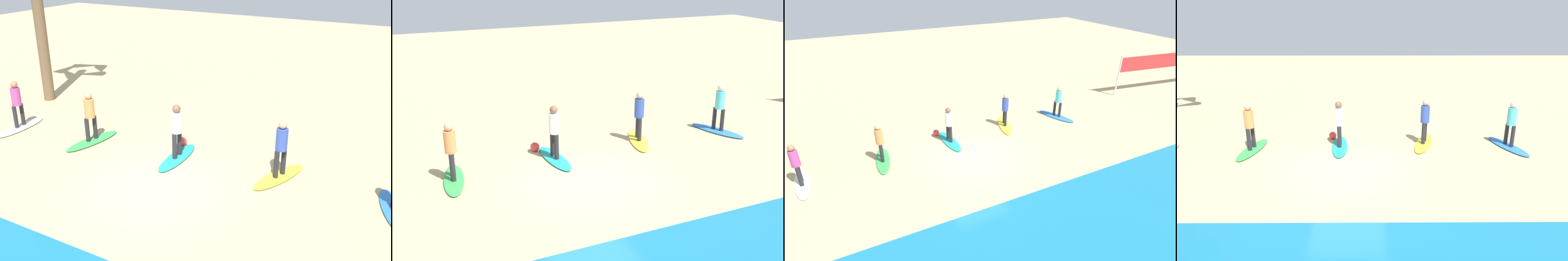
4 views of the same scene
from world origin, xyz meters
The scene contains 10 objects.
ground_plane centered at (0.00, 0.00, 0.00)m, with size 60.00×60.00×0.00m, color tan.
surfboard_blue centered at (-5.77, -1.79, 0.04)m, with size 2.10×0.56×0.09m, color blue.
surfer_blue centered at (-5.77, -1.79, 1.04)m, with size 0.32×0.44×1.64m.
surfboard_yellow centered at (-2.74, -2.11, 0.04)m, with size 2.10×0.56×0.09m, color yellow.
surfer_yellow centered at (-2.74, -2.11, 1.04)m, with size 0.32×0.44×1.64m.
surfboard_teal centered at (0.36, -1.80, 0.04)m, with size 2.10×0.56×0.09m, color teal.
surfer_teal centered at (0.36, -1.80, 1.04)m, with size 0.32×0.46×1.64m.
surfboard_green centered at (3.45, -1.52, 0.04)m, with size 2.10×0.56×0.09m, color green.
surfer_green centered at (3.45, -1.52, 1.04)m, with size 0.32×0.46×1.64m.
beach_ball centered at (0.71, -2.69, 0.15)m, with size 0.30×0.30×0.30m, color #E53838.
Camera 4 is at (-0.76, 9.78, 4.66)m, focal length 31.40 mm.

